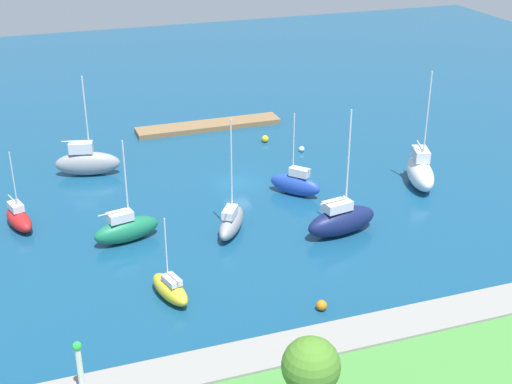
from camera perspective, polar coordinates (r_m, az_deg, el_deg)
name	(u,v)px	position (r m, az deg, el deg)	size (l,w,h in m)	color
water	(238,183)	(74.41, -1.47, 0.75)	(160.00, 160.00, 0.00)	navy
pier_dock	(209,126)	(90.16, -3.84, 5.37)	(18.38, 3.17, 0.62)	olive
breakwater	(365,337)	(50.89, 8.80, -11.47)	(56.76, 3.38, 1.24)	gray
harbor_beacon	(79,364)	(44.87, -14.06, -13.27)	(0.56, 0.56, 3.73)	silver
park_tree_east	(311,366)	(40.66, 4.45, -13.82)	(3.36, 3.36, 5.86)	brown
sailboat_gray_near_pier	(87,162)	(77.87, -13.46, 2.38)	(7.16, 3.62, 10.92)	gray
sailboat_blue_mid_basin	(295,184)	(71.38, 3.20, 0.68)	(4.81, 5.12, 8.61)	#2347B2
sailboat_white_by_breakwater	(420,172)	(75.14, 13.11, 1.61)	(4.44, 7.28, 12.30)	white
sailboat_red_far_north	(19,218)	(68.50, -18.59, -2.03)	(3.09, 5.16, 7.62)	red
sailboat_navy_along_channel	(341,220)	(64.13, 6.90, -2.25)	(7.32, 3.56, 11.76)	#141E4C
sailboat_yellow_lone_south	(170,289)	(55.21, -6.94, -7.75)	(2.87, 5.00, 6.88)	yellow
sailboat_green_off_beacon	(126,229)	(63.63, -10.43, -2.93)	(6.29, 3.28, 9.48)	#19724C
sailboat_gray_lone_north	(231,222)	(63.96, -2.00, -2.43)	(4.53, 5.78, 10.85)	gray
mooring_buoy_orange	(322,305)	(54.04, 5.31, -9.09)	(0.83, 0.83, 0.83)	orange
mooring_buoy_white	(302,149)	(82.53, 3.71, 3.48)	(0.66, 0.66, 0.66)	white
mooring_buoy_yellow	(265,139)	(85.25, 0.74, 4.31)	(0.83, 0.83, 0.83)	yellow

